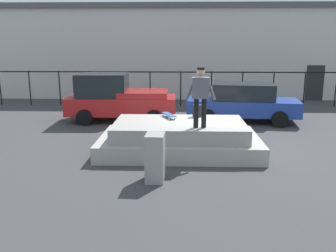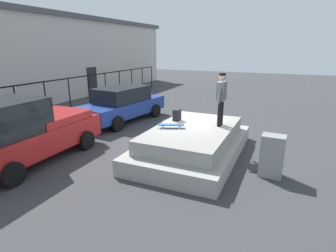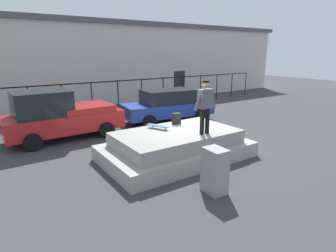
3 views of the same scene
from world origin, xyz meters
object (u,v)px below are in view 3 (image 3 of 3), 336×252
skateboarder (205,103)px  utility_box (215,171)px  backpack (176,119)px  car_blue_sedan_mid (168,105)px  skateboard (158,126)px  car_red_pickup_near (60,115)px

skateboarder → utility_box: (-1.15, -1.72, -1.32)m
skateboarder → backpack: (-0.01, 1.51, -0.78)m
skateboarder → utility_box: skateboarder is taller
backpack → car_blue_sedan_mid: bearing=66.0°
skateboarder → car_blue_sedan_mid: bearing=68.0°
skateboard → utility_box: utility_box is taller
skateboard → skateboarder: bearing=-55.5°
backpack → skateboard: bearing=-163.1°
car_blue_sedan_mid → utility_box: 7.58m
car_red_pickup_near → utility_box: bearing=-73.2°
car_red_pickup_near → utility_box: car_red_pickup_near is taller
skateboarder → skateboard: skateboarder is taller
backpack → utility_box: bearing=-103.7°
car_red_pickup_near → car_blue_sedan_mid: (5.27, 0.06, -0.15)m
skateboarder → car_red_pickup_near: 6.07m
utility_box → skateboarder: bearing=59.0°
skateboard → backpack: (0.91, 0.18, 0.10)m
skateboard → backpack: backpack is taller
skateboarder → car_blue_sedan_mid: size_ratio=0.35×
skateboard → car_red_pickup_near: 4.39m
car_red_pickup_near → utility_box: 7.11m
skateboard → car_blue_sedan_mid: (2.98, 3.80, -0.20)m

